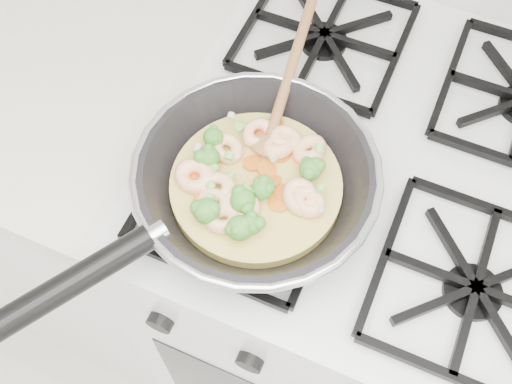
% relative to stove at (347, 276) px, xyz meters
% --- Properties ---
extents(stove, '(0.60, 0.60, 0.92)m').
position_rel_stove_xyz_m(stove, '(0.00, 0.00, 0.00)').
color(stove, white).
rests_on(stove, ground).
extents(counter_left, '(1.00, 0.60, 0.90)m').
position_rel_stove_xyz_m(counter_left, '(-0.80, 0.00, -0.01)').
color(counter_left, white).
rests_on(counter_left, ground).
extents(skillet, '(0.34, 0.61, 0.09)m').
position_rel_stove_xyz_m(skillet, '(-0.14, -0.14, 0.50)').
color(skillet, black).
rests_on(skillet, stove).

